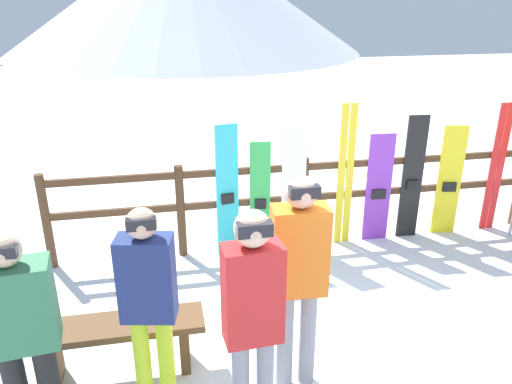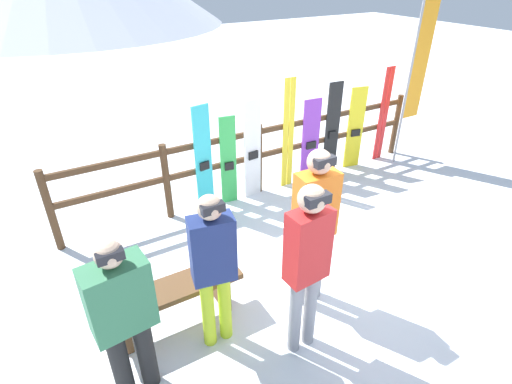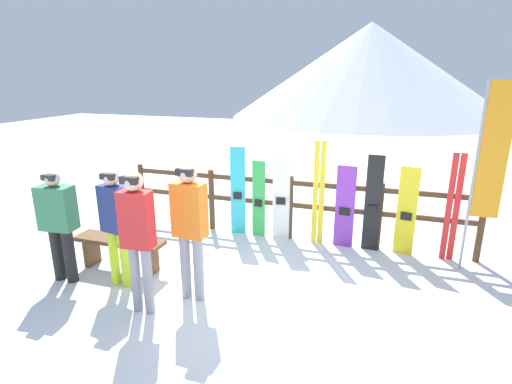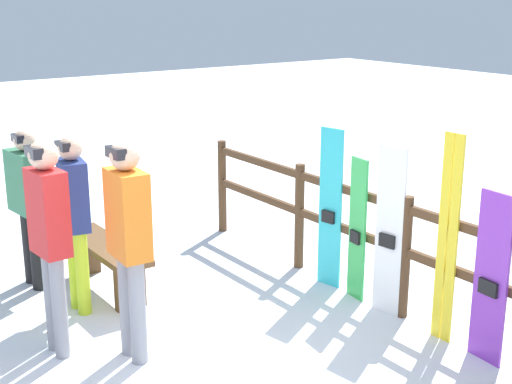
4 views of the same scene
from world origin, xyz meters
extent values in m
plane|color=white|center=(0.00, 0.00, 0.00)|extent=(40.00, 40.00, 0.00)
cylinder|color=#4C331E|center=(-2.97, 2.18, 0.56)|extent=(0.10, 0.10, 1.13)
cylinder|color=#4C331E|center=(-1.49, 2.18, 0.56)|extent=(0.10, 0.10, 1.13)
cylinder|color=#4C331E|center=(0.00, 2.18, 0.56)|extent=(0.10, 0.10, 1.13)
cylinder|color=#4C331E|center=(1.49, 2.18, 0.56)|extent=(0.10, 0.10, 1.13)
cube|color=#4C331E|center=(0.00, 2.18, 0.62)|extent=(5.95, 0.05, 0.08)
cube|color=#4C331E|center=(0.00, 2.18, 1.02)|extent=(5.95, 0.05, 0.08)
cube|color=brown|center=(-2.10, 0.26, 0.46)|extent=(1.38, 0.36, 0.06)
cube|color=brown|center=(-2.62, 0.26, 0.21)|extent=(0.08, 0.29, 0.43)
cube|color=brown|center=(-1.59, 0.26, 0.21)|extent=(0.08, 0.29, 0.43)
cylinder|color=gray|center=(-0.82, -0.13, 0.43)|extent=(0.13, 0.13, 0.86)
cylinder|color=gray|center=(-0.63, -0.13, 0.43)|extent=(0.13, 0.13, 0.86)
cube|color=orange|center=(-0.73, -0.13, 1.21)|extent=(0.42, 0.25, 0.68)
sphere|color=#D8B293|center=(-0.73, -0.13, 1.67)|extent=(0.23, 0.23, 0.23)
cube|color=black|center=(-0.73, -0.20, 1.69)|extent=(0.21, 0.08, 0.08)
cube|color=#33724C|center=(-2.64, -0.27, 1.07)|extent=(0.50, 0.31, 0.61)
sphere|color=#D8B293|center=(-2.64, -0.27, 1.48)|extent=(0.21, 0.21, 0.21)
cube|color=black|center=(-2.64, -0.33, 1.51)|extent=(0.19, 0.07, 0.07)
cylinder|color=#B7D826|center=(-1.90, -0.14, 0.40)|extent=(0.12, 0.12, 0.79)
cylinder|color=#B7D826|center=(-1.73, -0.14, 0.40)|extent=(0.12, 0.12, 0.79)
cube|color=navy|center=(-1.82, -0.14, 1.11)|extent=(0.42, 0.28, 0.63)
sphere|color=#D8B293|center=(-1.82, -0.14, 1.53)|extent=(0.21, 0.21, 0.21)
cube|color=black|center=(-1.82, -0.20, 1.56)|extent=(0.19, 0.08, 0.08)
cube|color=red|center=(-1.16, -0.60, 1.20)|extent=(0.39, 0.23, 0.68)
sphere|color=#D8B293|center=(-1.16, -0.60, 1.65)|extent=(0.23, 0.23, 0.23)
cube|color=black|center=(-1.16, -0.67, 1.68)|extent=(0.21, 0.08, 0.08)
cube|color=#2DBFCC|center=(-0.94, 2.12, 0.80)|extent=(0.27, 0.07, 1.59)
cube|color=black|center=(-0.94, 2.09, 0.72)|extent=(0.15, 0.05, 0.12)
cube|color=green|center=(-0.55, 2.12, 0.69)|extent=(0.24, 0.06, 1.37)
cube|color=black|center=(-0.55, 2.09, 0.62)|extent=(0.14, 0.05, 0.12)
cube|color=white|center=(-0.15, 2.12, 0.77)|extent=(0.30, 0.06, 1.55)
cube|color=black|center=(-0.15, 2.09, 0.70)|extent=(0.17, 0.05, 0.12)
cube|color=yellow|center=(0.44, 2.12, 0.89)|extent=(0.09, 0.02, 1.77)
cube|color=yellow|center=(0.55, 2.12, 0.89)|extent=(0.09, 0.02, 1.77)
cube|color=purple|center=(0.94, 2.12, 0.69)|extent=(0.32, 0.05, 1.39)
cube|color=black|center=(0.94, 2.09, 0.62)|extent=(0.18, 0.04, 0.12)
cube|color=black|center=(1.37, 2.12, 0.80)|extent=(0.26, 0.04, 1.59)
cube|color=black|center=(1.37, 2.09, 0.72)|extent=(0.15, 0.04, 0.12)
cube|color=yellow|center=(1.89, 2.12, 0.72)|extent=(0.30, 0.08, 1.44)
cube|color=black|center=(1.89, 2.09, 0.65)|extent=(0.17, 0.06, 0.12)
cube|color=red|center=(2.48, 2.12, 0.85)|extent=(0.09, 0.02, 1.70)
cube|color=red|center=(2.59, 2.12, 0.85)|extent=(0.09, 0.02, 1.70)
camera|label=1|loc=(-1.65, -3.20, 2.95)|focal=35.00mm
camera|label=2|loc=(-2.84, -2.64, 3.24)|focal=28.00mm
camera|label=3|loc=(1.48, -4.25, 2.80)|focal=28.00mm
camera|label=4|loc=(4.04, -2.35, 2.83)|focal=50.00mm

